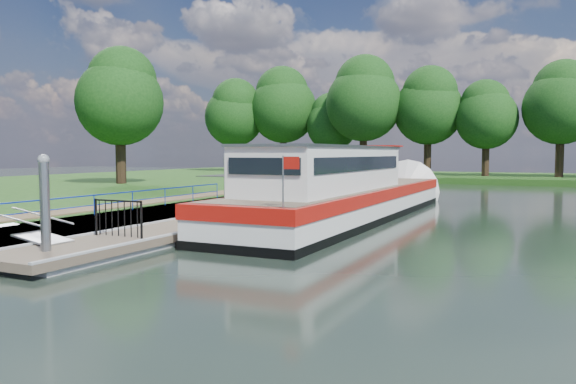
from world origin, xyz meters
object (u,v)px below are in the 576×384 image
at_px(pontoon, 277,211).
at_px(car_b, 271,169).
at_px(car_a, 313,171).
at_px(barge, 351,194).
at_px(car_c, 248,169).

relative_size(pontoon, car_b, 8.54).
distance_m(car_a, car_b, 4.70).
relative_size(pontoon, car_a, 9.54).
height_order(barge, car_a, barge).
bearing_deg(pontoon, car_a, 108.83).
distance_m(car_a, car_c, 7.67).
distance_m(pontoon, car_c, 27.99).
distance_m(car_b, car_c, 2.99).
bearing_deg(barge, car_c, 128.76).
bearing_deg(car_c, car_a, 151.63).
bearing_deg(barge, pontoon, -174.16).
relative_size(pontoon, barge, 1.42).
bearing_deg(pontoon, barge, 5.84).
bearing_deg(car_c, barge, 111.88).
height_order(pontoon, barge, barge).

